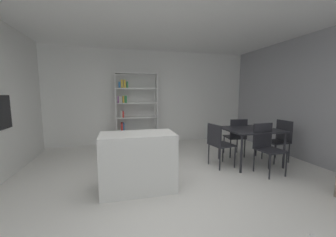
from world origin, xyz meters
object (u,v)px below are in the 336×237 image
object	(u,v)px
kitchen_island	(138,162)
dining_chair_window_side	(280,137)
open_bookshelf	(132,110)
dining_chair_near	(266,144)
dining_chair_far	(236,134)
built_in_oven	(0,112)
dining_chair_island_side	(218,141)
dining_table	(250,132)

from	to	relation	value
kitchen_island	dining_chair_window_side	size ratio (longest dim) A/B	1.25
open_bookshelf	dining_chair_window_side	bearing A→B (deg)	-34.06
dining_chair_near	dining_chair_far	distance (m)	1.01
dining_chair_near	built_in_oven	bearing A→B (deg)	166.40
dining_chair_near	kitchen_island	bearing A→B (deg)	178.34
dining_chair_window_side	dining_chair_island_side	world-z (taller)	dining_chair_window_side
dining_chair_near	dining_chair_window_side	world-z (taller)	dining_chair_near
dining_chair_island_side	dining_chair_far	bearing A→B (deg)	-64.19
kitchen_island	dining_chair_far	size ratio (longest dim) A/B	1.24
kitchen_island	dining_chair_island_side	bearing A→B (deg)	19.26
dining_table	dining_chair_window_side	bearing A→B (deg)	0.26
dining_chair_window_side	dining_chair_far	xyz separation A→B (m)	(-0.80, 0.50, 0.01)
open_bookshelf	dining_chair_far	size ratio (longest dim) A/B	2.27
built_in_oven	dining_chair_island_side	distance (m)	4.02
built_in_oven	kitchen_island	distance (m)	2.52
built_in_oven	open_bookshelf	world-z (taller)	open_bookshelf
open_bookshelf	dining_chair_far	xyz separation A→B (m)	(2.37, -1.64, -0.51)
built_in_oven	dining_chair_island_side	xyz separation A→B (m)	(3.95, -0.29, -0.67)
dining_chair_window_side	open_bookshelf	bearing A→B (deg)	-126.05
open_bookshelf	dining_chair_island_side	distance (m)	2.74
kitchen_island	dining_chair_far	distance (m)	2.73
dining_chair_near	dining_chair_island_side	distance (m)	0.91
dining_chair_near	open_bookshelf	bearing A→B (deg)	127.65
dining_chair_island_side	kitchen_island	bearing A→B (deg)	100.67
kitchen_island	open_bookshelf	xyz separation A→B (m)	(0.12, 2.76, 0.60)
built_in_oven	dining_chair_near	xyz separation A→B (m)	(4.72, -0.78, -0.65)
built_in_oven	dining_chair_far	distance (m)	4.77
dining_table	dining_chair_far	xyz separation A→B (m)	(-0.01, 0.51, -0.15)
open_bookshelf	dining_chair_window_side	distance (m)	3.85
dining_chair_near	dining_chair_far	bearing A→B (deg)	86.11
dining_chair_window_side	kitchen_island	bearing A→B (deg)	-81.29
dining_table	dining_chair_island_side	size ratio (longest dim) A/B	1.23
kitchen_island	dining_chair_window_side	bearing A→B (deg)	10.70
open_bookshelf	dining_table	size ratio (longest dim) A/B	1.89
dining_chair_island_side	dining_chair_window_side	bearing A→B (deg)	-97.92
dining_chair_window_side	built_in_oven	bearing A→B (deg)	-94.80
dining_chair_near	dining_chair_island_side	bearing A→B (deg)	143.22
open_bookshelf	dining_chair_window_side	world-z (taller)	open_bookshelf
built_in_oven	dining_chair_island_side	world-z (taller)	built_in_oven
dining_chair_near	dining_chair_window_side	distance (m)	0.94
built_in_oven	dining_chair_window_side	world-z (taller)	built_in_oven
built_in_oven	open_bookshelf	size ratio (longest dim) A/B	0.29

